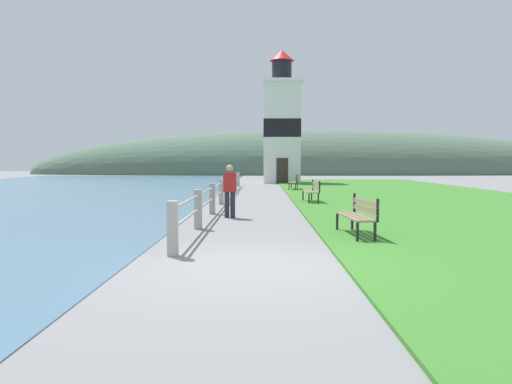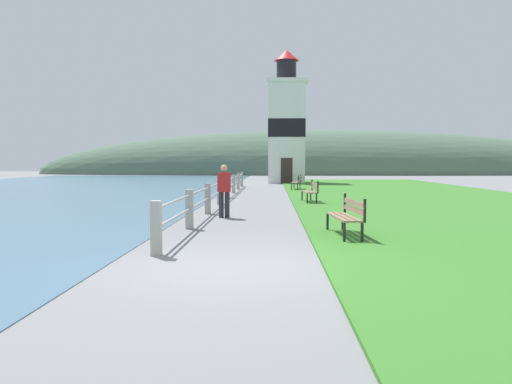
% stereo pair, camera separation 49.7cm
% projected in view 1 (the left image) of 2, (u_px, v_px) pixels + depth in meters
% --- Properties ---
extents(ground_plane, '(160.00, 160.00, 0.00)m').
position_uv_depth(ground_plane, '(249.00, 268.00, 8.01)').
color(ground_plane, slate).
extents(grass_verge, '(12.00, 46.51, 0.06)m').
position_uv_depth(grass_verge, '(417.00, 197.00, 23.40)').
color(grass_verge, '#387528').
rests_on(grass_verge, ground_plane).
extents(seawall_railing, '(0.18, 25.53, 1.00)m').
position_uv_depth(seawall_railing, '(225.00, 188.00, 21.64)').
color(seawall_railing, '#A8A399').
rests_on(seawall_railing, ground_plane).
extents(park_bench_near, '(0.62, 1.87, 0.94)m').
position_uv_depth(park_bench_near, '(359.00, 214.00, 11.17)').
color(park_bench_near, '#846B51').
rests_on(park_bench_near, ground_plane).
extents(park_bench_midway, '(0.58, 1.67, 0.94)m').
position_uv_depth(park_bench_midway, '(313.00, 190.00, 20.44)').
color(park_bench_midway, '#846B51').
rests_on(park_bench_midway, ground_plane).
extents(park_bench_far, '(0.70, 1.76, 0.94)m').
position_uv_depth(park_bench_far, '(295.00, 181.00, 29.83)').
color(park_bench_far, '#846B51').
rests_on(park_bench_far, ground_plane).
extents(lighthouse, '(3.29, 3.29, 10.55)m').
position_uv_depth(lighthouse, '(282.00, 126.00, 39.83)').
color(lighthouse, white).
rests_on(lighthouse, ground_plane).
extents(person_strolling, '(0.40, 0.23, 1.61)m').
position_uv_depth(person_strolling, '(230.00, 189.00, 15.10)').
color(person_strolling, '#28282D').
rests_on(person_strolling, ground_plane).
extents(distant_hillside, '(80.00, 16.00, 12.00)m').
position_uv_depth(distant_hillside, '(318.00, 174.00, 68.81)').
color(distant_hillside, '#4C6651').
rests_on(distant_hillside, ground_plane).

